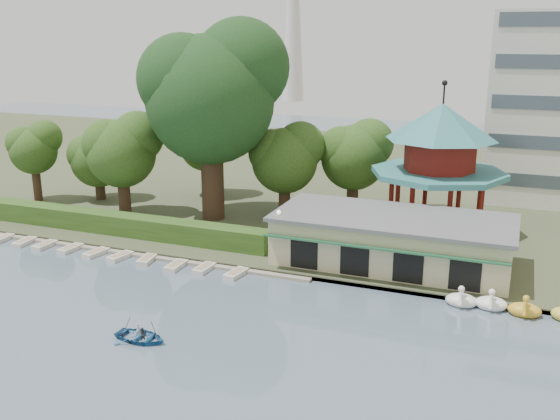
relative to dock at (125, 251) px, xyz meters
The scene contains 13 objects.
ground_plane 20.97m from the dock, 55.10° to the right, with size 220.00×220.00×0.00m, color slate.
shore 36.81m from the dock, 70.97° to the left, with size 220.00×70.00×0.40m, color #424930.
embankment 12.00m from the dock, ahead, with size 220.00×0.60×0.30m, color gray.
dock is the anchor object (origin of this frame).
boathouse 22.62m from the dock, 12.24° to the left, with size 18.60×9.39×3.90m.
pavilion 29.14m from the dock, 31.66° to the left, with size 12.40×12.40×13.50m.
hedge 4.61m from the dock, 132.27° to the left, with size 30.00×2.00×1.80m, color #31521C.
lamp_post 13.99m from the dock, ahead, with size 0.36×0.36×4.28m.
big_tree 17.25m from the dock, 73.94° to the left, with size 13.46×12.54×19.24m.
small_trees 15.51m from the dock, 89.59° to the left, with size 39.48×16.90×10.39m.
swan_boats 33.28m from the dock, ahead, with size 12.42×2.08×1.92m.
moored_rowboats 2.39m from the dock, 143.99° to the right, with size 27.37×2.76×0.36m.
rowboat_with_passengers 16.68m from the dock, 51.81° to the right, with size 4.79×3.50×2.01m.
Camera 1 is at (18.79, -24.86, 18.06)m, focal length 40.00 mm.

